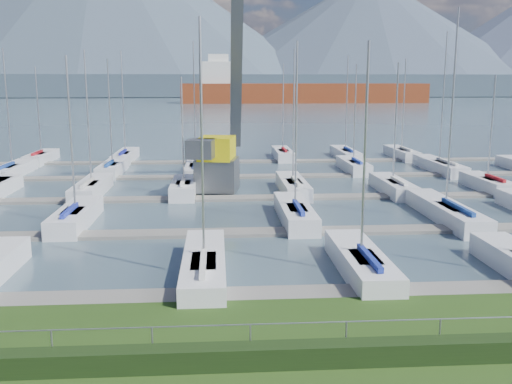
{
  "coord_description": "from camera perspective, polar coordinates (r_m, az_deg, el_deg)",
  "views": [
    {
      "loc": [
        -1.94,
        -16.37,
        8.56
      ],
      "look_at": [
        0.0,
        12.0,
        3.0
      ],
      "focal_mm": 40.0,
      "sensor_mm": 36.0,
      "label": 1
    }
  ],
  "objects": [
    {
      "name": "water",
      "position": [
        276.52,
        -3.55,
        9.18
      ],
      "size": [
        800.0,
        540.0,
        0.2
      ],
      "primitive_type": "cube",
      "color": "#475B68"
    },
    {
      "name": "hedge",
      "position": [
        18.06,
        2.79,
        -15.98
      ],
      "size": [
        80.0,
        0.7,
        0.7
      ],
      "primitive_type": "cube",
      "color": "black",
      "rests_on": "grass"
    },
    {
      "name": "fence",
      "position": [
        18.05,
        2.67,
        -13.0
      ],
      "size": [
        80.0,
        0.04,
        0.04
      ],
      "primitive_type": "cylinder",
      "rotation": [
        0.0,
        1.57,
        0.0
      ],
      "color": "#95979D",
      "rests_on": "grass"
    },
    {
      "name": "foothill",
      "position": [
        346.38,
        -3.65,
        10.61
      ],
      "size": [
        900.0,
        80.0,
        12.0
      ],
      "primitive_type": "cube",
      "color": "#425160",
      "rests_on": "water"
    },
    {
      "name": "mountains",
      "position": [
        422.82,
        -2.75,
        16.21
      ],
      "size": [
        1190.0,
        360.0,
        115.0
      ],
      "color": "#445263",
      "rests_on": "water"
    },
    {
      "name": "docks",
      "position": [
        43.31,
        -1.26,
        -0.64
      ],
      "size": [
        90.0,
        41.6,
        0.25
      ],
      "color": "slate",
      "rests_on": "water"
    },
    {
      "name": "crane",
      "position": [
        46.5,
        -3.42,
        7.05
      ],
      "size": [
        4.69,
        13.36,
        22.35
      ],
      "rotation": [
        0.0,
        0.0,
        -0.17
      ],
      "color": "#5A5D61",
      "rests_on": "water"
    },
    {
      "name": "cargo_ship_mid",
      "position": [
        238.12,
        3.71,
        9.82
      ],
      "size": [
        100.2,
        19.73,
        21.5
      ],
      "rotation": [
        0.0,
        0.0,
        0.02
      ],
      "color": "maroon",
      "rests_on": "water"
    },
    {
      "name": "sailboat_fleet",
      "position": [
        45.28,
        -2.51,
        7.05
      ],
      "size": [
        75.37,
        49.82,
        13.72
      ],
      "color": "navy",
      "rests_on": "water"
    }
  ]
}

